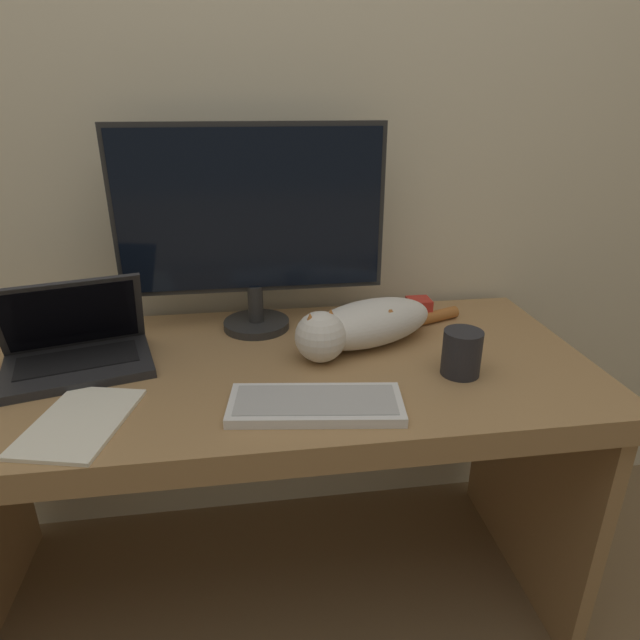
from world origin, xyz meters
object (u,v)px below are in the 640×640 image
Objects in this scene: laptop at (76,350)px; cat at (362,324)px; external_keyboard at (316,404)px; coffee_mug at (462,353)px; monitor at (250,221)px.

cat is at bearing -13.49° from laptop.
coffee_mug is (0.34, 0.10, 0.04)m from external_keyboard.
coffee_mug is at bearing 24.01° from external_keyboard.
monitor is 1.40× the size of cat.
external_keyboard is at bearing -140.70° from cat.
monitor is 0.50m from laptop.
external_keyboard is 3.47× the size of coffee_mug.
coffee_mug reaches higher than external_keyboard.
laptop is 0.66m from cat.
laptop is at bearing 169.76° from coffee_mug.
external_keyboard is at bearing -41.35° from laptop.
laptop reaches higher than cat.
external_keyboard is at bearing -163.43° from coffee_mug.
cat is at bearing -30.91° from monitor.
monitor is 0.37m from cat.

